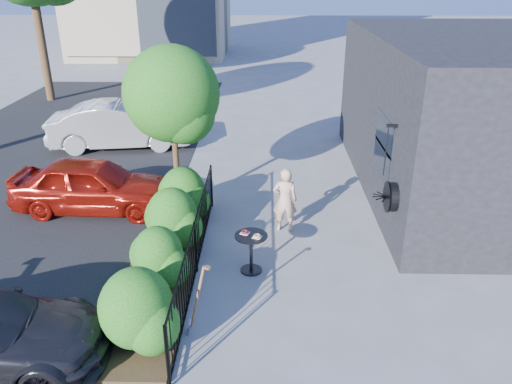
{
  "coord_description": "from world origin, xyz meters",
  "views": [
    {
      "loc": [
        -0.15,
        -8.36,
        5.48
      ],
      "look_at": [
        -0.35,
        1.2,
        1.2
      ],
      "focal_mm": 35.0,
      "sensor_mm": 36.0,
      "label": 1
    }
  ],
  "objects_px": {
    "patio_tree": "(174,100)",
    "cafe_table": "(251,246)",
    "woman": "(285,200)",
    "car_silver": "(120,125)",
    "car_red": "(93,185)",
    "shovel": "(196,304)"
  },
  "relations": [
    {
      "from": "cafe_table",
      "to": "woman",
      "type": "relative_size",
      "value": 0.57
    },
    {
      "from": "patio_tree",
      "to": "shovel",
      "type": "xyz_separation_m",
      "value": [
        0.98,
        -4.58,
        -2.18
      ]
    },
    {
      "from": "woman",
      "to": "shovel",
      "type": "relative_size",
      "value": 1.15
    },
    {
      "from": "cafe_table",
      "to": "car_silver",
      "type": "height_order",
      "value": "car_silver"
    },
    {
      "from": "cafe_table",
      "to": "woman",
      "type": "height_order",
      "value": "woman"
    },
    {
      "from": "cafe_table",
      "to": "shovel",
      "type": "relative_size",
      "value": 0.65
    },
    {
      "from": "car_silver",
      "to": "woman",
      "type": "bearing_deg",
      "value": -145.52
    },
    {
      "from": "shovel",
      "to": "car_red",
      "type": "distance_m",
      "value": 5.53
    },
    {
      "from": "cafe_table",
      "to": "car_silver",
      "type": "distance_m",
      "value": 8.75
    },
    {
      "from": "patio_tree",
      "to": "cafe_table",
      "type": "xyz_separation_m",
      "value": [
        1.81,
        -2.71,
        -2.21
      ]
    },
    {
      "from": "cafe_table",
      "to": "car_silver",
      "type": "xyz_separation_m",
      "value": [
        -4.56,
        7.47,
        0.19
      ]
    },
    {
      "from": "patio_tree",
      "to": "cafe_table",
      "type": "relative_size",
      "value": 4.58
    },
    {
      "from": "patio_tree",
      "to": "car_red",
      "type": "height_order",
      "value": "patio_tree"
    },
    {
      "from": "shovel",
      "to": "cafe_table",
      "type": "bearing_deg",
      "value": 66.07
    },
    {
      "from": "car_silver",
      "to": "patio_tree",
      "type": "bearing_deg",
      "value": -157.96
    },
    {
      "from": "patio_tree",
      "to": "cafe_table",
      "type": "bearing_deg",
      "value": -56.26
    },
    {
      "from": "woman",
      "to": "car_silver",
      "type": "xyz_separation_m",
      "value": [
        -5.26,
        5.76,
        -0.0
      ]
    },
    {
      "from": "patio_tree",
      "to": "cafe_table",
      "type": "distance_m",
      "value": 3.94
    },
    {
      "from": "cafe_table",
      "to": "woman",
      "type": "distance_m",
      "value": 1.86
    },
    {
      "from": "woman",
      "to": "car_red",
      "type": "xyz_separation_m",
      "value": [
        -4.65,
        0.98,
        -0.1
      ]
    },
    {
      "from": "patio_tree",
      "to": "cafe_table",
      "type": "height_order",
      "value": "patio_tree"
    },
    {
      "from": "woman",
      "to": "car_silver",
      "type": "distance_m",
      "value": 7.81
    }
  ]
}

